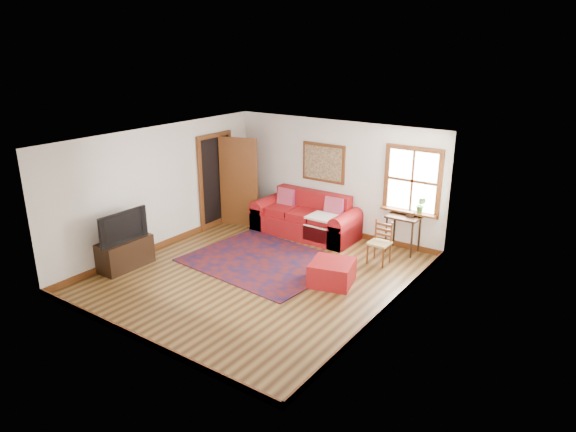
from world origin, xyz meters
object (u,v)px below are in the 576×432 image
Objects in this scene: red_ottoman at (332,273)px; side_table at (404,222)px; ladder_back_chair at (381,241)px; media_cabinet at (125,254)px; red_leather_sofa at (306,220)px.

red_ottoman is 2.16m from side_table.
side_table is (0.43, 2.07, 0.44)m from red_ottoman.
ladder_back_chair reaches higher than media_cabinet.
red_leather_sofa is 3.28× the size of red_ottoman.
media_cabinet is (-3.83, -2.95, -0.16)m from ladder_back_chair.
side_table is at bearing 6.27° from red_leather_sofa.
red_leather_sofa is 2.10m from ladder_back_chair.
red_ottoman is at bearing -102.93° from ladder_back_chair.
media_cabinet is at bearing -117.52° from red_leather_sofa.
red_leather_sofa is 2.52m from red_ottoman.
side_table is 0.76× the size of media_cabinet.
media_cabinet is at bearing -142.42° from ladder_back_chair.
red_leather_sofa reaches higher than ladder_back_chair.
ladder_back_chair is at bearing 62.19° from red_ottoman.
media_cabinet is (-3.53, -1.64, 0.08)m from red_ottoman.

